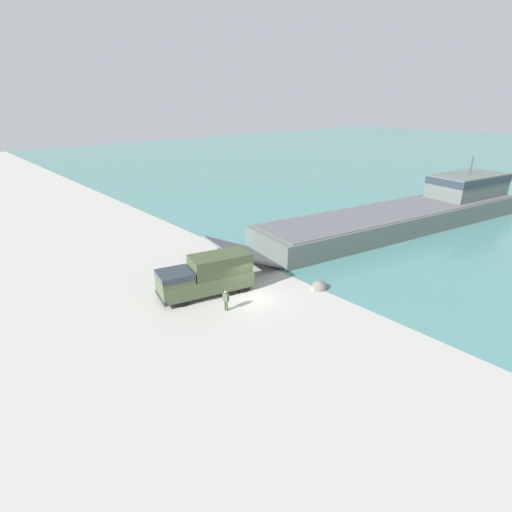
{
  "coord_description": "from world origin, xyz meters",
  "views": [
    {
      "loc": [
        21.57,
        -18.37,
        14.88
      ],
      "look_at": [
        -2.75,
        2.77,
        2.1
      ],
      "focal_mm": 28.0,
      "sensor_mm": 36.0,
      "label": 1
    }
  ],
  "objects_px": {
    "military_truck": "(207,275)",
    "soldier_on_ramp": "(226,299)",
    "landing_craft": "(416,210)",
    "mooring_bollard": "(219,245)"
  },
  "relations": [
    {
      "from": "soldier_on_ramp",
      "to": "landing_craft",
      "type": "bearing_deg",
      "value": -11.22
    },
    {
      "from": "mooring_bollard",
      "to": "military_truck",
      "type": "bearing_deg",
      "value": -40.99
    },
    {
      "from": "military_truck",
      "to": "soldier_on_ramp",
      "type": "bearing_deg",
      "value": 93.96
    },
    {
      "from": "landing_craft",
      "to": "soldier_on_ramp",
      "type": "height_order",
      "value": "landing_craft"
    },
    {
      "from": "military_truck",
      "to": "mooring_bollard",
      "type": "bearing_deg",
      "value": -117.81
    },
    {
      "from": "soldier_on_ramp",
      "to": "mooring_bollard",
      "type": "relative_size",
      "value": 2.15
    },
    {
      "from": "landing_craft",
      "to": "military_truck",
      "type": "bearing_deg",
      "value": -82.44
    },
    {
      "from": "soldier_on_ramp",
      "to": "mooring_bollard",
      "type": "height_order",
      "value": "soldier_on_ramp"
    },
    {
      "from": "landing_craft",
      "to": "mooring_bollard",
      "type": "distance_m",
      "value": 25.57
    },
    {
      "from": "landing_craft",
      "to": "military_truck",
      "type": "relative_size",
      "value": 5.56
    }
  ]
}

